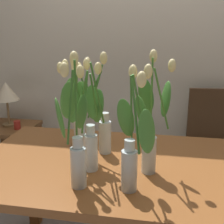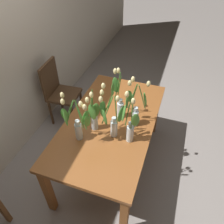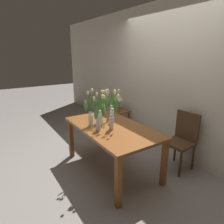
{
  "view_description": "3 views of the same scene",
  "coord_description": "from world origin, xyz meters",
  "px_view_note": "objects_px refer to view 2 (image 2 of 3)",
  "views": [
    {
      "loc": [
        0.16,
        -1.37,
        1.42
      ],
      "look_at": [
        -0.1,
        0.03,
        1.0
      ],
      "focal_mm": 47.43,
      "sensor_mm": 36.0,
      "label": 1
    },
    {
      "loc": [
        -1.58,
        -0.57,
        2.36
      ],
      "look_at": [
        -0.0,
        -0.02,
        0.87
      ],
      "focal_mm": 35.53,
      "sensor_mm": 36.0,
      "label": 2
    },
    {
      "loc": [
        2.37,
        -1.54,
        1.83
      ],
      "look_at": [
        -0.07,
        0.05,
        0.94
      ],
      "focal_mm": 31.66,
      "sensor_mm": 36.0,
      "label": 3
    }
  ],
  "objects_px": {
    "tulip_vase_4": "(135,109)",
    "tulip_vase_5": "(111,119)",
    "tulip_vase_0": "(77,123)",
    "dining_table": "(110,127)",
    "tulip_vase_1": "(94,117)",
    "tulip_vase_3": "(130,127)",
    "dining_chair": "(58,90)",
    "tulip_vase_2": "(118,101)"
  },
  "relations": [
    {
      "from": "tulip_vase_0",
      "to": "tulip_vase_1",
      "type": "relative_size",
      "value": 0.98
    },
    {
      "from": "dining_chair",
      "to": "tulip_vase_4",
      "type": "bearing_deg",
      "value": -113.22
    },
    {
      "from": "tulip_vase_4",
      "to": "tulip_vase_5",
      "type": "xyz_separation_m",
      "value": [
        -0.23,
        0.17,
        0.02
      ]
    },
    {
      "from": "tulip_vase_1",
      "to": "dining_table",
      "type": "bearing_deg",
      "value": -28.76
    },
    {
      "from": "tulip_vase_4",
      "to": "dining_chair",
      "type": "relative_size",
      "value": 0.57
    },
    {
      "from": "tulip_vase_0",
      "to": "tulip_vase_4",
      "type": "xyz_separation_m",
      "value": [
        0.38,
        -0.44,
        -0.01
      ]
    },
    {
      "from": "tulip_vase_0",
      "to": "dining_table",
      "type": "bearing_deg",
      "value": -31.04
    },
    {
      "from": "tulip_vase_1",
      "to": "tulip_vase_4",
      "type": "bearing_deg",
      "value": -56.45
    },
    {
      "from": "tulip_vase_2",
      "to": "tulip_vase_0",
      "type": "bearing_deg",
      "value": 150.49
    },
    {
      "from": "tulip_vase_4",
      "to": "tulip_vase_5",
      "type": "bearing_deg",
      "value": 144.18
    },
    {
      "from": "tulip_vase_2",
      "to": "tulip_vase_5",
      "type": "relative_size",
      "value": 1.03
    },
    {
      "from": "tulip_vase_0",
      "to": "tulip_vase_4",
      "type": "bearing_deg",
      "value": -49.39
    },
    {
      "from": "dining_table",
      "to": "dining_chair",
      "type": "xyz_separation_m",
      "value": [
        0.56,
        0.98,
        -0.12
      ]
    },
    {
      "from": "dining_table",
      "to": "dining_chair",
      "type": "bearing_deg",
      "value": 60.03
    },
    {
      "from": "tulip_vase_0",
      "to": "tulip_vase_2",
      "type": "distance_m",
      "value": 0.51
    },
    {
      "from": "dining_chair",
      "to": "tulip_vase_5",
      "type": "bearing_deg",
      "value": -125.68
    },
    {
      "from": "tulip_vase_2",
      "to": "tulip_vase_3",
      "type": "bearing_deg",
      "value": -146.26
    },
    {
      "from": "dining_table",
      "to": "tulip_vase_0",
      "type": "xyz_separation_m",
      "value": [
        -0.34,
        0.2,
        0.3
      ]
    },
    {
      "from": "tulip_vase_1",
      "to": "tulip_vase_3",
      "type": "distance_m",
      "value": 0.36
    },
    {
      "from": "dining_table",
      "to": "tulip_vase_1",
      "type": "relative_size",
      "value": 3.07
    },
    {
      "from": "dining_table",
      "to": "tulip_vase_0",
      "type": "bearing_deg",
      "value": 148.96
    },
    {
      "from": "tulip_vase_2",
      "to": "tulip_vase_4",
      "type": "xyz_separation_m",
      "value": [
        -0.07,
        -0.19,
        0.01
      ]
    },
    {
      "from": "tulip_vase_3",
      "to": "tulip_vase_1",
      "type": "bearing_deg",
      "value": 86.58
    },
    {
      "from": "tulip_vase_0",
      "to": "tulip_vase_5",
      "type": "xyz_separation_m",
      "value": [
        0.15,
        -0.27,
        0.01
      ]
    },
    {
      "from": "tulip_vase_3",
      "to": "dining_table",
      "type": "bearing_deg",
      "value": 51.7
    },
    {
      "from": "tulip_vase_1",
      "to": "tulip_vase_3",
      "type": "xyz_separation_m",
      "value": [
        -0.02,
        -0.36,
        0.01
      ]
    },
    {
      "from": "tulip_vase_5",
      "to": "dining_chair",
      "type": "xyz_separation_m",
      "value": [
        0.75,
        1.05,
        -0.44
      ]
    },
    {
      "from": "tulip_vase_5",
      "to": "dining_table",
      "type": "bearing_deg",
      "value": 20.69
    },
    {
      "from": "dining_table",
      "to": "tulip_vase_5",
      "type": "relative_size",
      "value": 2.86
    },
    {
      "from": "dining_table",
      "to": "tulip_vase_4",
      "type": "relative_size",
      "value": 3.01
    },
    {
      "from": "dining_table",
      "to": "tulip_vase_1",
      "type": "distance_m",
      "value": 0.34
    },
    {
      "from": "tulip_vase_1",
      "to": "tulip_vase_3",
      "type": "relative_size",
      "value": 0.9
    },
    {
      "from": "tulip_vase_0",
      "to": "tulip_vase_5",
      "type": "bearing_deg",
      "value": -61.83
    },
    {
      "from": "tulip_vase_0",
      "to": "tulip_vase_2",
      "type": "height_order",
      "value": "tulip_vase_2"
    },
    {
      "from": "tulip_vase_0",
      "to": "tulip_vase_3",
      "type": "distance_m",
      "value": 0.48
    },
    {
      "from": "tulip_vase_1",
      "to": "tulip_vase_4",
      "type": "distance_m",
      "value": 0.41
    },
    {
      "from": "tulip_vase_4",
      "to": "tulip_vase_5",
      "type": "relative_size",
      "value": 0.95
    },
    {
      "from": "tulip_vase_4",
      "to": "tulip_vase_5",
      "type": "height_order",
      "value": "tulip_vase_5"
    },
    {
      "from": "tulip_vase_4",
      "to": "tulip_vase_2",
      "type": "bearing_deg",
      "value": 70.43
    },
    {
      "from": "dining_table",
      "to": "tulip_vase_1",
      "type": "xyz_separation_m",
      "value": [
        -0.18,
        0.1,
        0.27
      ]
    },
    {
      "from": "dining_table",
      "to": "tulip_vase_1",
      "type": "height_order",
      "value": "tulip_vase_1"
    },
    {
      "from": "tulip_vase_3",
      "to": "dining_chair",
      "type": "distance_m",
      "value": 1.51
    }
  ]
}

